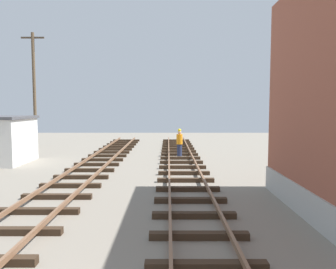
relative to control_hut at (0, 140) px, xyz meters
name	(u,v)px	position (x,y,z in m)	size (l,w,h in m)	color
control_hut	(0,140)	(0.00, 0.00, 0.00)	(3.00, 3.80, 2.76)	silver
utility_pole_far	(33,89)	(-0.81, 7.06, 3.34)	(1.80, 0.24, 9.06)	brown
track_worker_foreground	(178,143)	(10.48, 2.41, -0.46)	(0.40, 0.40, 1.87)	#262D4C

